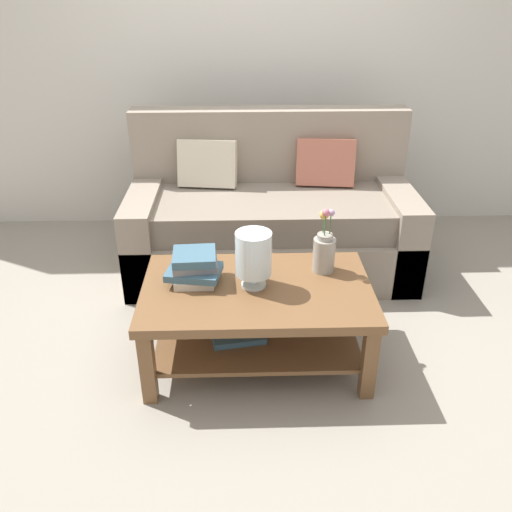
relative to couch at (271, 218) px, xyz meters
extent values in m
plane|color=gray|center=(-0.09, -0.78, -0.36)|extent=(10.00, 10.00, 0.00)
cube|color=beige|center=(-0.09, 0.87, 0.99)|extent=(6.40, 0.12, 2.70)
cube|color=gray|center=(0.00, -0.07, -0.18)|extent=(1.92, 0.90, 0.36)
cube|color=gray|center=(0.00, -0.10, 0.10)|extent=(1.68, 0.74, 0.20)
cube|color=gray|center=(0.00, 0.28, 0.35)|extent=(1.92, 0.20, 0.70)
cube|color=gray|center=(-0.86, -0.07, -0.06)|extent=(0.20, 0.90, 0.60)
cube|color=gray|center=(0.86, -0.07, -0.06)|extent=(0.20, 0.90, 0.60)
cube|color=beige|center=(-0.43, 0.14, 0.36)|extent=(0.42, 0.23, 0.34)
cube|color=#B26651|center=(0.39, 0.14, 0.36)|extent=(0.42, 0.23, 0.34)
cube|color=brown|center=(-0.13, -1.07, 0.07)|extent=(1.19, 0.74, 0.05)
cube|color=brown|center=(-0.67, -1.39, -0.16)|extent=(0.07, 0.07, 0.41)
cube|color=brown|center=(0.41, -1.39, -0.16)|extent=(0.07, 0.07, 0.41)
cube|color=brown|center=(-0.67, -0.76, -0.16)|extent=(0.07, 0.07, 0.41)
cube|color=brown|center=(0.41, -0.76, -0.16)|extent=(0.07, 0.07, 0.41)
cube|color=brown|center=(-0.13, -1.07, -0.22)|extent=(1.07, 0.62, 0.02)
cube|color=#3D6075|center=(-0.23, -1.08, -0.19)|extent=(0.31, 0.24, 0.03)
cube|color=beige|center=(-0.45, -1.00, 0.11)|extent=(0.20, 0.21, 0.04)
cube|color=#3D6075|center=(-0.45, -1.01, 0.15)|extent=(0.30, 0.24, 0.04)
cube|color=slate|center=(-0.45, -1.00, 0.19)|extent=(0.25, 0.19, 0.04)
cube|color=#3D6075|center=(-0.45, -0.99, 0.23)|extent=(0.23, 0.22, 0.04)
cylinder|color=silver|center=(-0.15, -1.06, 0.10)|extent=(0.13, 0.13, 0.02)
cylinder|color=silver|center=(-0.15, -1.06, 0.14)|extent=(0.04, 0.04, 0.06)
cylinder|color=silver|center=(-0.15, -1.06, 0.28)|extent=(0.19, 0.19, 0.23)
sphere|color=beige|center=(-0.18, -1.06, 0.22)|extent=(0.06, 0.06, 0.06)
sphere|color=#3D6075|center=(-0.12, -1.04, 0.22)|extent=(0.04, 0.04, 0.04)
cylinder|color=#9E998E|center=(0.23, -0.91, 0.19)|extent=(0.12, 0.12, 0.19)
cylinder|color=#9E998E|center=(0.23, -0.91, 0.29)|extent=(0.08, 0.08, 0.03)
cylinder|color=#426638|center=(0.26, -0.90, 0.36)|extent=(0.01, 0.01, 0.11)
sphere|color=#B28CB7|center=(0.26, -0.90, 0.43)|extent=(0.04, 0.04, 0.04)
cylinder|color=#426638|center=(0.22, -0.89, 0.35)|extent=(0.01, 0.01, 0.09)
sphere|color=gold|center=(0.22, -0.89, 0.41)|extent=(0.05, 0.05, 0.05)
cylinder|color=#426638|center=(0.23, -0.92, 0.37)|extent=(0.01, 0.01, 0.12)
sphere|color=#C66B7A|center=(0.23, -0.92, 0.44)|extent=(0.04, 0.04, 0.04)
camera|label=1|loc=(-0.21, -3.43, 1.53)|focal=37.57mm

